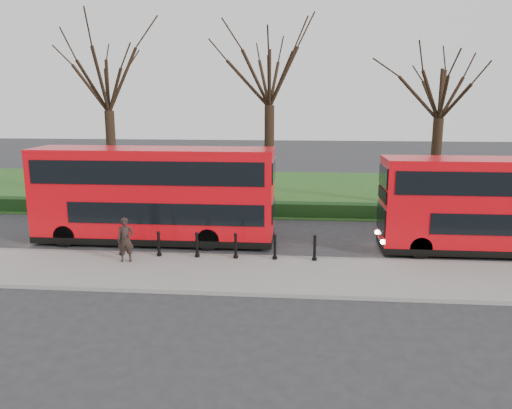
# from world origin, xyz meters

# --- Properties ---
(ground) EXTENTS (120.00, 120.00, 0.00)m
(ground) POSITION_xyz_m (0.00, 0.00, 0.00)
(ground) COLOR #28282B
(ground) RESTS_ON ground
(pavement) EXTENTS (60.00, 4.00, 0.15)m
(pavement) POSITION_xyz_m (0.00, -3.00, 0.07)
(pavement) COLOR gray
(pavement) RESTS_ON ground
(kerb) EXTENTS (60.00, 0.25, 0.16)m
(kerb) POSITION_xyz_m (0.00, -1.00, 0.07)
(kerb) COLOR slate
(kerb) RESTS_ON ground
(grass_verge) EXTENTS (60.00, 18.00, 0.06)m
(grass_verge) POSITION_xyz_m (0.00, 15.00, 0.03)
(grass_verge) COLOR #254F1A
(grass_verge) RESTS_ON ground
(hedge) EXTENTS (60.00, 0.90, 0.80)m
(hedge) POSITION_xyz_m (0.00, 6.80, 0.40)
(hedge) COLOR black
(hedge) RESTS_ON ground
(yellow_line_outer) EXTENTS (60.00, 0.10, 0.01)m
(yellow_line_outer) POSITION_xyz_m (0.00, -0.70, 0.01)
(yellow_line_outer) COLOR yellow
(yellow_line_outer) RESTS_ON ground
(yellow_line_inner) EXTENTS (60.00, 0.10, 0.01)m
(yellow_line_inner) POSITION_xyz_m (0.00, -0.50, 0.01)
(yellow_line_inner) COLOR yellow
(yellow_line_inner) RESTS_ON ground
(tree_left) EXTENTS (6.74, 6.74, 10.53)m
(tree_left) POSITION_xyz_m (-8.00, 10.00, 7.65)
(tree_left) COLOR black
(tree_left) RESTS_ON ground
(tree_mid) EXTENTS (7.13, 7.13, 11.14)m
(tree_mid) POSITION_xyz_m (2.00, 10.00, 8.10)
(tree_mid) COLOR black
(tree_mid) RESTS_ON ground
(tree_right) EXTENTS (6.26, 6.26, 9.79)m
(tree_right) POSITION_xyz_m (12.00, 10.00, 7.10)
(tree_right) COLOR black
(tree_right) RESTS_ON ground
(bollard_row) EXTENTS (8.11, 0.15, 1.00)m
(bollard_row) POSITION_xyz_m (0.57, -1.35, 0.65)
(bollard_row) COLOR black
(bollard_row) RESTS_ON pavement
(bus_lead) EXTENTS (10.89, 2.50, 4.33)m
(bus_lead) POSITION_xyz_m (-2.69, 1.16, 2.18)
(bus_lead) COLOR red
(bus_lead) RESTS_ON ground
(bus_rear) EXTENTS (10.22, 2.35, 4.06)m
(bus_rear) POSITION_xyz_m (12.54, 0.76, 2.05)
(bus_rear) COLOR red
(bus_rear) RESTS_ON ground
(pedestrian) EXTENTS (0.71, 0.53, 1.78)m
(pedestrian) POSITION_xyz_m (-2.93, -2.15, 1.04)
(pedestrian) COLOR black
(pedestrian) RESTS_ON pavement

